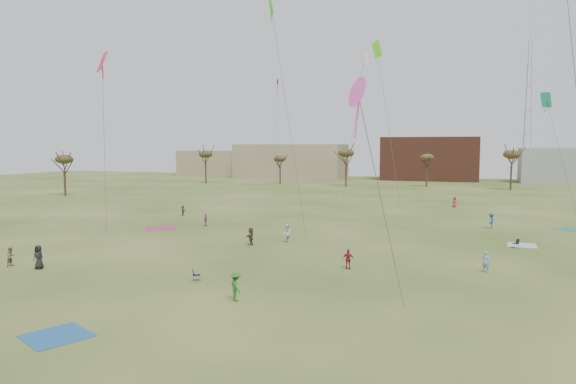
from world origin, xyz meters
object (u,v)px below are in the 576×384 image
(flyer_near_center, at_px, (236,286))
(camp_chair_right, at_px, (515,245))
(spectator_fore_a, at_px, (348,259))
(camp_chair_center, at_px, (196,277))
(radio_tower, at_px, (527,111))

(flyer_near_center, xyz_separation_m, camp_chair_right, (17.87, 23.90, -0.66))
(camp_chair_right, bearing_deg, spectator_fore_a, -69.15)
(camp_chair_center, height_order, radio_tower, radio_tower)
(camp_chair_center, bearing_deg, radio_tower, -50.83)
(flyer_near_center, xyz_separation_m, camp_chair_center, (-4.70, 3.41, -0.66))
(camp_chair_right, bearing_deg, camp_chair_center, -72.69)
(flyer_near_center, distance_m, camp_chair_right, 29.85)
(flyer_near_center, bearing_deg, camp_chair_center, 9.31)
(camp_chair_center, distance_m, camp_chair_right, 30.48)
(camp_chair_right, bearing_deg, flyer_near_center, -61.71)
(flyer_near_center, height_order, radio_tower, radio_tower)
(flyer_near_center, xyz_separation_m, spectator_fore_a, (4.79, 10.46, -0.12))
(spectator_fore_a, distance_m, camp_chair_right, 18.76)
(radio_tower, bearing_deg, camp_chair_right, -95.70)
(spectator_fore_a, bearing_deg, camp_chair_center, 36.22)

